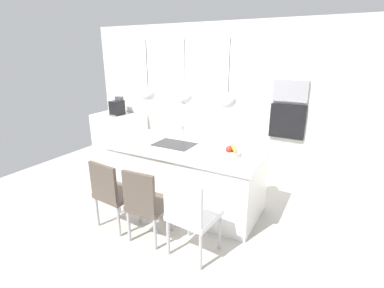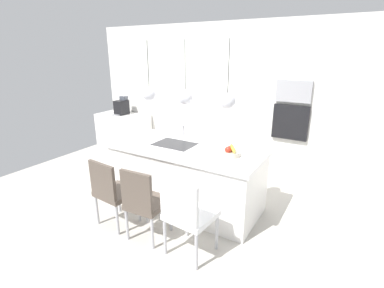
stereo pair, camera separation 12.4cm
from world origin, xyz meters
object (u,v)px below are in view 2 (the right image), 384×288
Objects in this scene: oven at (290,122)px; chair_middle at (145,201)px; chair_near at (112,190)px; coffee_machine at (122,107)px; chair_far at (187,213)px; microwave at (294,91)px; fruit_bowl at (230,152)px.

oven reaches higher than chair_middle.
chair_near is at bearing 179.54° from chair_middle.
coffee_machine is 0.43× the size of chair_near.
chair_near is 0.96× the size of chair_far.
microwave reaches higher than chair_far.
oven is at bearing 77.34° from fruit_bowl.
coffee_machine is 3.73m from chair_far.
fruit_bowl is 0.29× the size of chair_far.
fruit_bowl reaches higher than chair_middle.
chair_middle is at bearing -126.74° from fruit_bowl.
fruit_bowl is at bearing -102.66° from microwave.
microwave reaches higher than chair_near.
chair_far is at bearing 0.01° from chair_middle.
chair_middle is at bearing -42.05° from coffee_machine.
oven reaches higher than fruit_bowl.
chair_far is (2.99, -2.18, -0.47)m from coffee_machine.
microwave reaches higher than oven.
microwave is (0.36, 1.61, 0.58)m from fruit_bowl.
microwave reaches higher than coffee_machine.
microwave is (3.43, 0.30, 0.53)m from coffee_machine.
microwave is 2.87m from chair_middle.
oven is 2.57m from chair_far.
chair_far is at bearing -100.11° from oven.
fruit_bowl is 1.65m from oven.
coffee_machine is 3.44m from oven.
microwave reaches higher than fruit_bowl.
fruit_bowl is 0.97m from chair_far.
chair_near is at bearing -121.70° from microwave.
chair_far is at bearing -95.30° from fruit_bowl.
coffee_machine is 2.93m from chair_near.
chair_near is (-1.53, -2.48, -1.03)m from microwave.
coffee_machine is 0.68× the size of oven.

